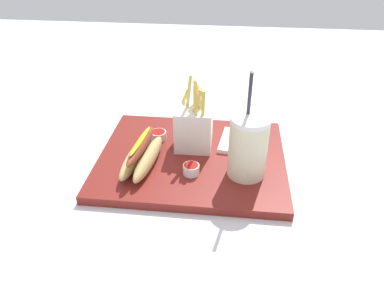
% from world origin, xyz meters
% --- Properties ---
extents(ground_plane, '(2.40, 2.40, 0.02)m').
position_xyz_m(ground_plane, '(0.00, 0.00, -0.01)').
color(ground_plane, silver).
extents(food_tray, '(0.42, 0.35, 0.02)m').
position_xyz_m(food_tray, '(0.00, 0.00, 0.01)').
color(food_tray, maroon).
rests_on(food_tray, ground_plane).
extents(soda_cup, '(0.08, 0.08, 0.24)m').
position_xyz_m(soda_cup, '(-0.12, 0.06, 0.09)').
color(soda_cup, beige).
rests_on(soda_cup, food_tray).
extents(fries_basket, '(0.08, 0.08, 0.18)m').
position_xyz_m(fries_basket, '(0.00, -0.04, 0.07)').
color(fries_basket, white).
rests_on(fries_basket, food_tray).
extents(hot_dog_1, '(0.08, 0.18, 0.07)m').
position_xyz_m(hot_dog_1, '(0.10, 0.05, 0.05)').
color(hot_dog_1, tan).
rests_on(hot_dog_1, food_tray).
extents(ketchup_cup_1, '(0.04, 0.04, 0.02)m').
position_xyz_m(ketchup_cup_1, '(-0.01, 0.07, 0.03)').
color(ketchup_cup_1, white).
rests_on(ketchup_cup_1, food_tray).
extents(ketchup_cup_2, '(0.04, 0.04, 0.02)m').
position_xyz_m(ketchup_cup_2, '(0.09, -0.06, 0.03)').
color(ketchup_cup_2, white).
rests_on(ketchup_cup_2, food_tray).
extents(napkin_stack, '(0.12, 0.12, 0.01)m').
position_xyz_m(napkin_stack, '(-0.12, -0.06, 0.02)').
color(napkin_stack, white).
rests_on(napkin_stack, food_tray).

